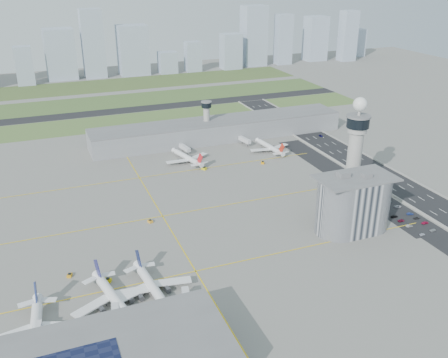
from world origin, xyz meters
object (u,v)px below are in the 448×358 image
object	(u,v)px
jet_bridge_far_0	(181,147)
car_lot_9	(410,214)
jet_bridge_near_1	(116,330)
car_lot_6	(433,230)
car_hw_4	(275,119)
car_lot_2	(401,220)
car_lot_5	(378,205)
car_lot_8	(417,218)
airplane_near_a	(34,327)
car_hw_1	(377,172)
car_lot_3	(394,216)
car_lot_4	(385,212)
tug_1	(108,280)
tug_4	(204,168)
car_lot_0	(422,234)
control_tower	(355,147)
jet_bridge_far_1	(240,139)
car_hw_2	(321,136)
car_lot_10	(398,206)
car_lot_11	(389,202)
tug_5	(263,162)
airplane_near_c	(153,283)
tug_2	(161,283)
airplane_far_a	(187,154)
tug_0	(70,275)
car_lot_1	(409,226)
tug_3	(150,221)
car_lot_7	(425,223)
jet_bridge_near_0	(34,351)
airplane_near_b	(114,294)
jet_bridge_near_2	(189,312)
airplane_far_b	(269,144)

from	to	relation	value
jet_bridge_far_0	car_lot_9	distance (m)	178.10
jet_bridge_near_1	jet_bridge_far_0	xyz separation A→B (m)	(85.00, 193.00, 0.00)
car_lot_6	car_hw_4	bearing A→B (deg)	-12.59
car_lot_2	car_lot_5	world-z (taller)	car_lot_5
car_lot_8	airplane_near_a	bearing A→B (deg)	103.66
car_hw_1	car_lot_3	bearing A→B (deg)	-123.32
car_lot_3	car_lot_4	bearing A→B (deg)	7.49
car_lot_5	tug_1	bearing A→B (deg)	104.54
tug_4	car_lot_0	size ratio (longest dim) A/B	1.09
control_tower	jet_bridge_far_1	distance (m)	129.66
car_hw_2	car_lot_10	bearing A→B (deg)	-97.73
control_tower	car_lot_11	xyz separation A→B (m)	(20.98, -11.02, -34.50)
tug_5	car_lot_4	xyz separation A→B (m)	(32.88, -96.70, -0.30)
tug_5	tug_1	bearing A→B (deg)	-116.72
control_tower	car_lot_5	xyz separation A→B (m)	(11.54, -12.19, -34.41)
airplane_near_c	car_lot_10	size ratio (longest dim) A/B	9.80
tug_2	car_lot_11	distance (m)	154.08
car_lot_6	car_hw_4	size ratio (longest dim) A/B	1.19
car_lot_0	car_lot_9	world-z (taller)	car_lot_9
airplane_far_a	car_hw_1	xyz separation A→B (m)	(116.22, -69.25, -5.09)
tug_0	tug_4	size ratio (longest dim) A/B	0.82
tug_2	car_lot_6	world-z (taller)	tug_2
car_lot_1	car_lot_8	bearing A→B (deg)	-56.64
tug_3	car_lot_9	world-z (taller)	tug_3
control_tower	tug_1	distance (m)	158.80
control_tower	car_lot_0	distance (m)	61.92
car_lot_2	car_lot_7	distance (m)	12.71
car_lot_0	car_hw_4	world-z (taller)	car_hw_4
tug_2	car_hw_4	bearing A→B (deg)	-161.51
car_hw_1	jet_bridge_near_0	bearing A→B (deg)	-160.82
tug_1	car_lot_7	bearing A→B (deg)	115.22
jet_bridge_far_0	car_lot_6	distance (m)	194.72
car_lot_2	car_lot_5	size ratio (longest dim) A/B	1.09
tug_4	car_lot_5	xyz separation A→B (m)	(77.79, -92.12, -0.40)
airplane_near_b	tug_5	xyz separation A→B (m)	(128.93, 125.61, -5.22)
tug_5	airplane_near_a	bearing A→B (deg)	-116.20
airplane_near_a	jet_bridge_near_2	distance (m)	59.77
car_lot_2	car_lot_4	xyz separation A→B (m)	(-1.57, 11.91, 0.05)
airplane_far_b	tug_5	distance (m)	28.77
tug_0	tug_2	bearing A→B (deg)	173.01
tug_1	tug_5	distance (m)	167.26
airplane_far_a	car_lot_0	xyz separation A→B (m)	(84.34, -149.74, -5.11)
tug_1	car_lot_9	xyz separation A→B (m)	(173.72, 2.50, -0.26)
jet_bridge_near_0	car_lot_11	size ratio (longest dim) A/B	3.75
jet_bridge_far_0	car_lot_5	distance (m)	158.76
car_lot_9	airplane_far_b	bearing A→B (deg)	21.47
tug_1	car_hw_1	bearing A→B (deg)	135.74
airplane_far_b	tug_1	world-z (taller)	airplane_far_b
jet_bridge_far_1	car_lot_5	distance (m)	139.82
car_lot_2	car_lot_7	bearing A→B (deg)	-128.31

